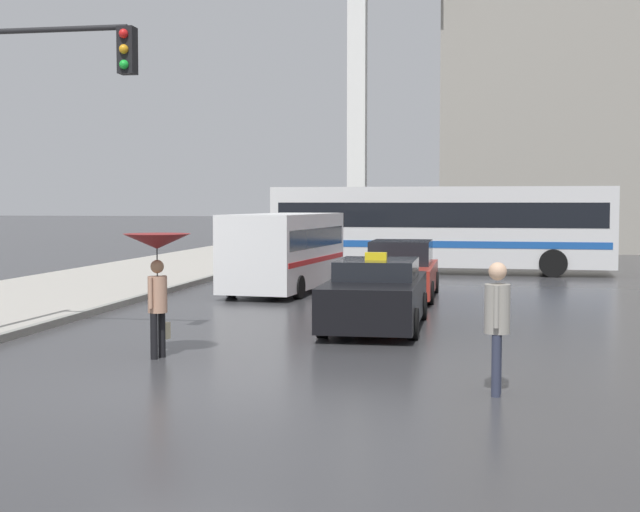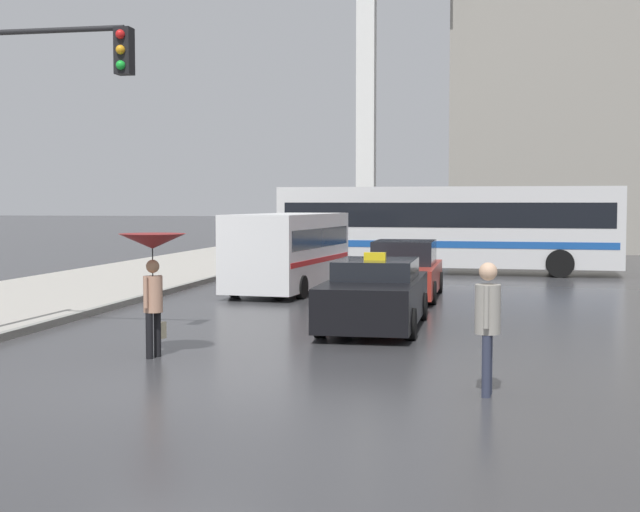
% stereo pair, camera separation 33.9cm
% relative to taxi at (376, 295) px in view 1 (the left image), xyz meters
% --- Properties ---
extents(ground_plane, '(300.00, 300.00, 0.00)m').
position_rel_taxi_xyz_m(ground_plane, '(-1.90, -6.65, -0.67)').
color(ground_plane, '#38383A').
extents(taxi, '(1.91, 4.65, 1.55)m').
position_rel_taxi_xyz_m(taxi, '(0.00, 0.00, 0.00)').
color(taxi, black).
rests_on(taxi, ground_plane).
extents(sedan_red, '(1.91, 4.71, 1.53)m').
position_rel_taxi_xyz_m(sedan_red, '(0.02, 5.88, 0.03)').
color(sedan_red, '#A52D23').
rests_on(sedan_red, ground_plane).
extents(ambulance_van, '(2.59, 5.94, 2.24)m').
position_rel_taxi_xyz_m(ambulance_van, '(-3.39, 6.86, 0.58)').
color(ambulance_van, white).
rests_on(ambulance_van, ground_plane).
extents(city_bus, '(12.24, 3.03, 3.12)m').
position_rel_taxi_xyz_m(city_bus, '(0.73, 14.68, 1.07)').
color(city_bus, silver).
rests_on(city_bus, ground_plane).
extents(pedestrian_with_umbrella, '(1.10, 1.10, 2.05)m').
position_rel_taxi_xyz_m(pedestrian_with_umbrella, '(-3.14, -4.16, 1.01)').
color(pedestrian_with_umbrella, black).
rests_on(pedestrian_with_umbrella, ground_plane).
extents(pedestrian_man, '(0.37, 0.49, 1.77)m').
position_rel_taxi_xyz_m(pedestrian_man, '(2.28, -6.07, 0.40)').
color(pedestrian_man, '#2D3347').
rests_on(pedestrian_man, ground_plane).
extents(traffic_light, '(3.40, 0.38, 5.86)m').
position_rel_taxi_xyz_m(traffic_light, '(-5.81, -3.39, 3.39)').
color(traffic_light, black).
rests_on(traffic_light, ground_plane).
extents(building_tower_near, '(12.65, 8.73, 24.09)m').
position_rel_taxi_xyz_m(building_tower_near, '(6.52, 31.70, 11.38)').
color(building_tower_near, gray).
rests_on(building_tower_near, ground_plane).
extents(monument_cross, '(8.33, 0.90, 18.92)m').
position_rel_taxi_xyz_m(monument_cross, '(-3.87, 26.39, 10.07)').
color(monument_cross, white).
rests_on(monument_cross, ground_plane).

